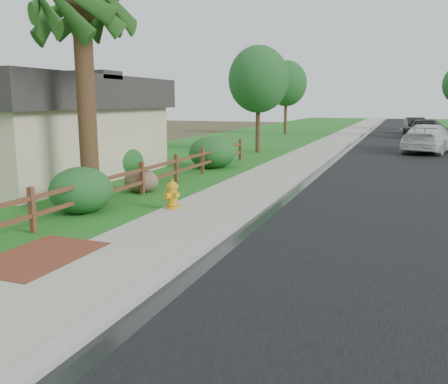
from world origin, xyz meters
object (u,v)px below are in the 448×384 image
at_px(ranch_fence, 160,172).
at_px(white_suv, 430,138).
at_px(fire_hydrant, 172,195).
at_px(dark_car_mid, 422,128).
at_px(palm_tree, 81,5).

xyz_separation_m(ranch_fence, white_suv, (9.09, 16.23, 0.22)).
distance_m(fire_hydrant, dark_car_mid, 31.04).
height_order(palm_tree, white_suv, palm_tree).
relative_size(palm_tree, fire_hydrant, 8.21).
bearing_deg(palm_tree, fire_hydrant, 1.56).
xyz_separation_m(fire_hydrant, white_suv, (7.19, 19.06, 0.37)).
distance_m(white_suv, dark_car_mid, 11.17).
bearing_deg(palm_tree, ranch_fence, 76.43).
bearing_deg(fire_hydrant, white_suv, 69.33).
bearing_deg(ranch_fence, dark_car_mid, 71.96).
height_order(palm_tree, dark_car_mid, palm_tree).
relative_size(ranch_fence, palm_tree, 2.56).
height_order(white_suv, dark_car_mid, dark_car_mid).
relative_size(ranch_fence, white_suv, 3.00).
distance_m(ranch_fence, palm_tree, 5.74).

